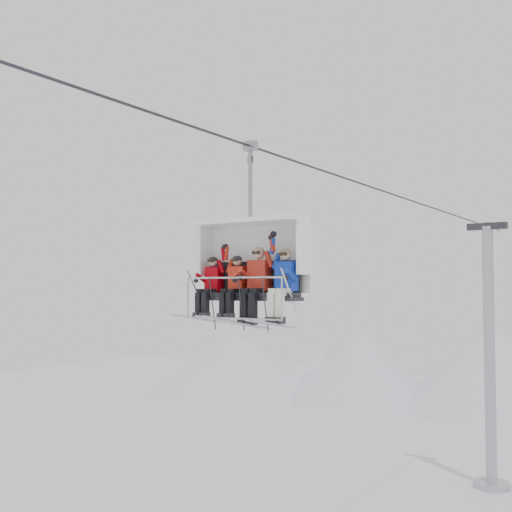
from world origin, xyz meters
The scene contains 7 objects.
lift_tower_right centered at (0.00, 22.00, 5.78)m, with size 2.00×1.80×13.48m.
haul_cable centered at (0.00, 0.00, 13.30)m, with size 0.06×0.06×50.00m, color #2D2D32.
chairlift_carrier centered at (0.00, -0.10, 10.74)m, with size 2.68×1.17×3.98m.
skier_far_left centered at (-0.96, -0.43, 10.18)m, with size 0.38×1.69×1.52m.
skier_center_left centered at (-0.29, -0.43, 10.18)m, with size 0.38×1.69×1.53m.
skier_center_right centered at (0.29, -0.41, 10.26)m, with size 0.46×1.69×1.79m.
skier_far_right centered at (0.97, -0.41, 10.23)m, with size 0.43×1.69×1.70m.
Camera 1 is at (7.89, -12.18, 10.09)m, focal length 45.00 mm.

